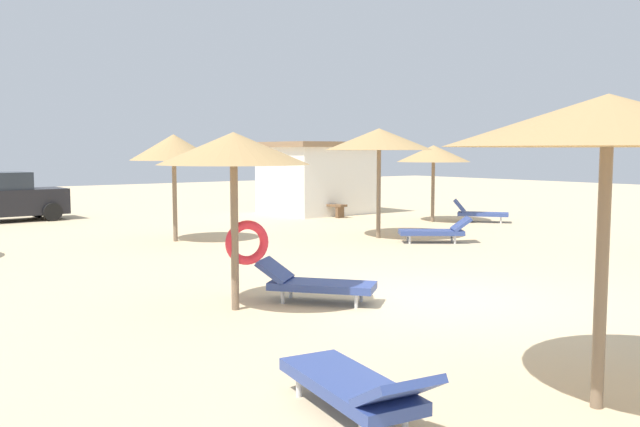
{
  "coord_description": "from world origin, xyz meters",
  "views": [
    {
      "loc": [
        -7.96,
        -7.53,
        2.44
      ],
      "look_at": [
        0.0,
        3.0,
        1.2
      ],
      "focal_mm": 37.18,
      "sensor_mm": 36.0,
      "label": 1
    }
  ],
  "objects_px": {
    "lounger_1": "(356,386)",
    "parasol_2": "(234,152)",
    "parasol_1": "(608,121)",
    "lounger_0": "(479,213)",
    "lounger_2": "(314,283)",
    "parked_car": "(3,198)",
    "lounger_3": "(436,231)",
    "parasol_0": "(434,154)",
    "bench_0": "(329,208)",
    "parasol_7": "(174,148)",
    "beach_cabana": "(317,177)",
    "parasol_3": "(379,140)"
  },
  "relations": [
    {
      "from": "lounger_1",
      "to": "parasol_2",
      "type": "bearing_deg",
      "value": 74.21
    },
    {
      "from": "parasol_1",
      "to": "lounger_0",
      "type": "relative_size",
      "value": 1.62
    },
    {
      "from": "lounger_2",
      "to": "parked_car",
      "type": "distance_m",
      "value": 16.53
    },
    {
      "from": "lounger_1",
      "to": "lounger_3",
      "type": "xyz_separation_m",
      "value": [
        9.3,
        7.68,
        0.0
      ]
    },
    {
      "from": "parasol_0",
      "to": "parasol_2",
      "type": "relative_size",
      "value": 0.97
    },
    {
      "from": "parasol_2",
      "to": "parked_car",
      "type": "height_order",
      "value": "parasol_2"
    },
    {
      "from": "bench_0",
      "to": "parasol_7",
      "type": "bearing_deg",
      "value": -159.41
    },
    {
      "from": "parasol_7",
      "to": "parked_car",
      "type": "relative_size",
      "value": 0.71
    },
    {
      "from": "bench_0",
      "to": "beach_cabana",
      "type": "height_order",
      "value": "beach_cabana"
    },
    {
      "from": "lounger_0",
      "to": "parked_car",
      "type": "xyz_separation_m",
      "value": [
        -13.1,
        10.1,
        0.5
      ]
    },
    {
      "from": "parasol_7",
      "to": "bench_0",
      "type": "bearing_deg",
      "value": 20.59
    },
    {
      "from": "lounger_0",
      "to": "lounger_2",
      "type": "bearing_deg",
      "value": -151.69
    },
    {
      "from": "parasol_7",
      "to": "lounger_0",
      "type": "xyz_separation_m",
      "value": [
        10.48,
        -1.78,
        -2.21
      ]
    },
    {
      "from": "parasol_0",
      "to": "parasol_1",
      "type": "relative_size",
      "value": 0.88
    },
    {
      "from": "lounger_0",
      "to": "beach_cabana",
      "type": "bearing_deg",
      "value": 111.1
    },
    {
      "from": "parasol_0",
      "to": "lounger_2",
      "type": "relative_size",
      "value": 1.41
    },
    {
      "from": "lounger_0",
      "to": "beach_cabana",
      "type": "xyz_separation_m",
      "value": [
        -2.38,
        6.16,
        1.1
      ]
    },
    {
      "from": "bench_0",
      "to": "parasol_1",
      "type": "bearing_deg",
      "value": -119.88
    },
    {
      "from": "parasol_7",
      "to": "lounger_0",
      "type": "distance_m",
      "value": 10.86
    },
    {
      "from": "parasol_7",
      "to": "beach_cabana",
      "type": "relative_size",
      "value": 0.71
    },
    {
      "from": "parasol_0",
      "to": "lounger_3",
      "type": "height_order",
      "value": "parasol_0"
    },
    {
      "from": "parasol_1",
      "to": "lounger_3",
      "type": "xyz_separation_m",
      "value": [
        7.29,
        8.86,
        -2.4
      ]
    },
    {
      "from": "parasol_0",
      "to": "parasol_3",
      "type": "height_order",
      "value": "parasol_3"
    },
    {
      "from": "lounger_0",
      "to": "parked_car",
      "type": "bearing_deg",
      "value": 142.35
    },
    {
      "from": "parasol_1",
      "to": "parasol_2",
      "type": "distance_m",
      "value": 5.58
    },
    {
      "from": "parasol_7",
      "to": "bench_0",
      "type": "height_order",
      "value": "parasol_7"
    },
    {
      "from": "parasol_1",
      "to": "beach_cabana",
      "type": "xyz_separation_m",
      "value": [
        9.93,
        17.72,
        -1.29
      ]
    },
    {
      "from": "parasol_1",
      "to": "lounger_2",
      "type": "bearing_deg",
      "value": 84.76
    },
    {
      "from": "parasol_2",
      "to": "lounger_3",
      "type": "relative_size",
      "value": 1.44
    },
    {
      "from": "parasol_1",
      "to": "parasol_2",
      "type": "height_order",
      "value": "parasol_1"
    },
    {
      "from": "parasol_1",
      "to": "parked_car",
      "type": "bearing_deg",
      "value": 92.1
    },
    {
      "from": "parasol_3",
      "to": "lounger_1",
      "type": "relative_size",
      "value": 1.55
    },
    {
      "from": "lounger_1",
      "to": "bench_0",
      "type": "height_order",
      "value": "lounger_1"
    },
    {
      "from": "parasol_3",
      "to": "lounger_2",
      "type": "relative_size",
      "value": 1.64
    },
    {
      "from": "parasol_1",
      "to": "lounger_3",
      "type": "relative_size",
      "value": 1.59
    },
    {
      "from": "parked_car",
      "to": "beach_cabana",
      "type": "xyz_separation_m",
      "value": [
        10.72,
        -3.94,
        0.6
      ]
    },
    {
      "from": "lounger_0",
      "to": "beach_cabana",
      "type": "relative_size",
      "value": 0.46
    },
    {
      "from": "lounger_0",
      "to": "lounger_3",
      "type": "distance_m",
      "value": 5.7
    },
    {
      "from": "parasol_7",
      "to": "lounger_1",
      "type": "xyz_separation_m",
      "value": [
        -3.84,
        -12.16,
        -2.23
      ]
    },
    {
      "from": "parked_car",
      "to": "beach_cabana",
      "type": "distance_m",
      "value": 11.44
    },
    {
      "from": "parasol_2",
      "to": "parasol_3",
      "type": "height_order",
      "value": "parasol_3"
    },
    {
      "from": "parasol_2",
      "to": "parked_car",
      "type": "relative_size",
      "value": 0.67
    },
    {
      "from": "lounger_0",
      "to": "parasol_1",
      "type": "bearing_deg",
      "value": -136.79
    },
    {
      "from": "parasol_7",
      "to": "parked_car",
      "type": "height_order",
      "value": "parasol_7"
    },
    {
      "from": "parasol_2",
      "to": "lounger_3",
      "type": "height_order",
      "value": "parasol_2"
    },
    {
      "from": "parasol_1",
      "to": "parasol_3",
      "type": "bearing_deg",
      "value": 57.52
    },
    {
      "from": "parasol_2",
      "to": "lounger_2",
      "type": "xyz_separation_m",
      "value": [
        1.26,
        -0.33,
        -2.12
      ]
    },
    {
      "from": "parasol_0",
      "to": "bench_0",
      "type": "xyz_separation_m",
      "value": [
        -1.81,
        3.56,
        -2.01
      ]
    },
    {
      "from": "lounger_0",
      "to": "lounger_2",
      "type": "height_order",
      "value": "lounger_0"
    },
    {
      "from": "parasol_0",
      "to": "lounger_1",
      "type": "distance_m",
      "value": 17.48
    }
  ]
}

